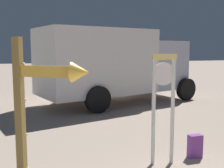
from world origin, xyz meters
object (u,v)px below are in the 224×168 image
object	(u,v)px
standing_clock	(163,97)
box_truck_near	(113,63)
arrow_sign	(43,102)
backpack	(195,146)

from	to	relation	value
standing_clock	box_truck_near	distance (m)	5.99
arrow_sign	box_truck_near	size ratio (longest dim) A/B	0.35
standing_clock	box_truck_near	xyz separation A→B (m)	(0.96, 5.90, 0.31)
standing_clock	backpack	distance (m)	1.29
arrow_sign	box_truck_near	world-z (taller)	box_truck_near
arrow_sign	box_truck_near	xyz separation A→B (m)	(3.16, 6.82, 0.10)
standing_clock	backpack	size ratio (longest dim) A/B	4.50
backpack	box_truck_near	xyz separation A→B (m)	(0.21, 5.82, 1.34)
standing_clock	box_truck_near	size ratio (longest dim) A/B	0.31
standing_clock	backpack	xyz separation A→B (m)	(0.76, 0.07, -1.04)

